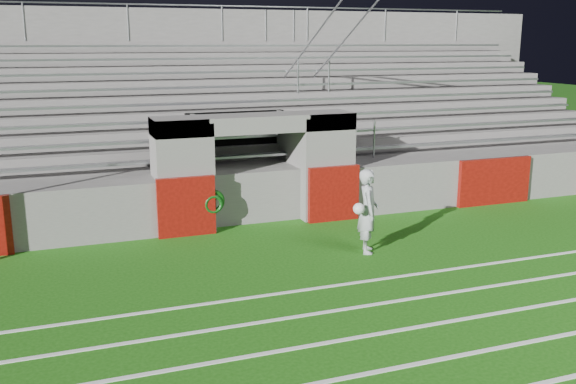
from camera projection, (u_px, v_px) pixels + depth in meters
name	position (u px, v px, depth m)	size (l,w,h in m)	color
ground	(311.00, 268.00, 12.38)	(90.00, 90.00, 0.00)	#19540E
stadium_structure	(211.00, 136.00, 19.31)	(26.00, 8.48, 5.42)	#64615F
goalkeeper_with_ball	(368.00, 211.00, 13.14)	(0.75, 0.75, 1.75)	#A2A7AB
hose_coil	(213.00, 202.00, 14.49)	(0.55, 0.14, 0.55)	#0C3C0C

